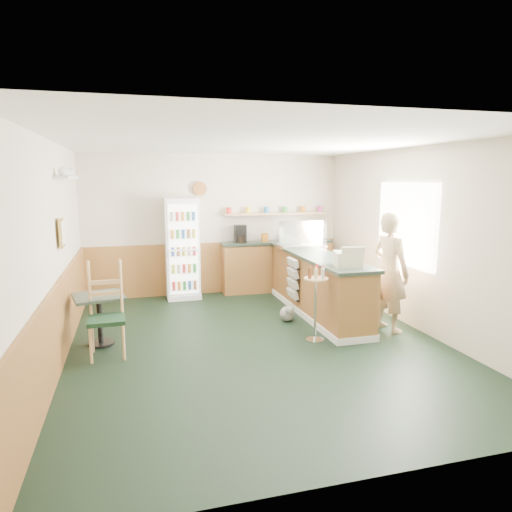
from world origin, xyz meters
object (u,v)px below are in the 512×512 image
object	(u,v)px
cafe_table	(99,310)
cafe_chair	(106,306)
drinks_fridge	(182,249)
cash_register	(348,259)
shopkeeper	(391,272)
display_case	(301,235)
condiment_stand	(316,294)

from	to	relation	value
cafe_table	cafe_chair	bearing A→B (deg)	-72.19
drinks_fridge	cafe_chair	size ratio (longest dim) A/B	1.56
cash_register	shopkeeper	world-z (taller)	shopkeeper
display_case	cafe_chair	size ratio (longest dim) A/B	0.69
drinks_fridge	cafe_table	distance (m)	2.66
shopkeeper	condiment_stand	bearing A→B (deg)	82.10
condiment_stand	drinks_fridge	bearing A→B (deg)	117.88
cash_register	drinks_fridge	bearing A→B (deg)	140.01
display_case	cash_register	world-z (taller)	display_case
cafe_chair	condiment_stand	bearing A→B (deg)	-6.73
cash_register	condiment_stand	size ratio (longest dim) A/B	0.36
display_case	condiment_stand	distance (m)	2.11
condiment_stand	cafe_chair	world-z (taller)	cafe_chair
drinks_fridge	condiment_stand	size ratio (longest dim) A/B	1.81
shopkeeper	cafe_chair	world-z (taller)	shopkeeper
drinks_fridge	cafe_chair	world-z (taller)	drinks_fridge
condiment_stand	cafe_table	world-z (taller)	condiment_stand
drinks_fridge	shopkeeper	world-z (taller)	drinks_fridge
condiment_stand	cafe_chair	xyz separation A→B (m)	(-2.76, 0.26, -0.04)
display_case	shopkeeper	xyz separation A→B (m)	(0.70, -1.84, -0.36)
condiment_stand	cash_register	bearing A→B (deg)	12.71
drinks_fridge	cafe_chair	xyz separation A→B (m)	(-1.25, -2.59, -0.31)
drinks_fridge	cafe_table	world-z (taller)	drinks_fridge
display_case	cafe_chair	world-z (taller)	display_case
cash_register	display_case	bearing A→B (deg)	103.41
drinks_fridge	cash_register	world-z (taller)	drinks_fridge
cafe_table	cafe_chair	size ratio (longest dim) A/B	0.62
cash_register	cafe_chair	size ratio (longest dim) A/B	0.31
shopkeeper	cafe_chair	distance (m)	4.00
shopkeeper	condiment_stand	distance (m)	1.25
cafe_table	cafe_chair	distance (m)	0.40
cafe_chair	cafe_table	bearing A→B (deg)	106.47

